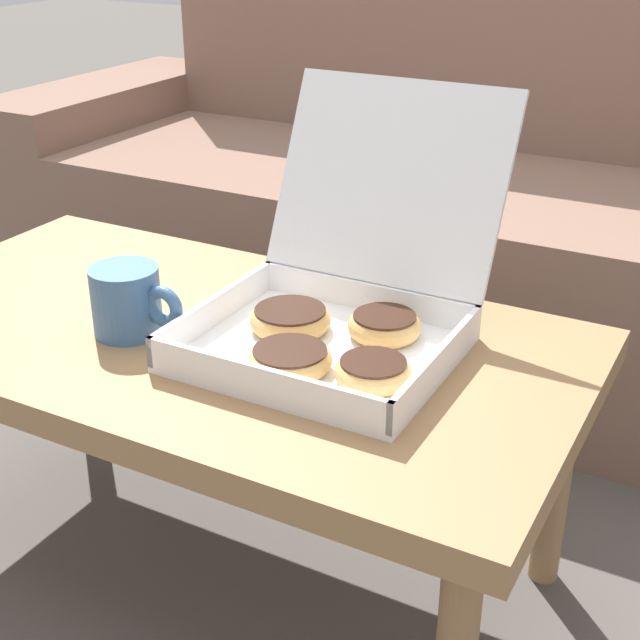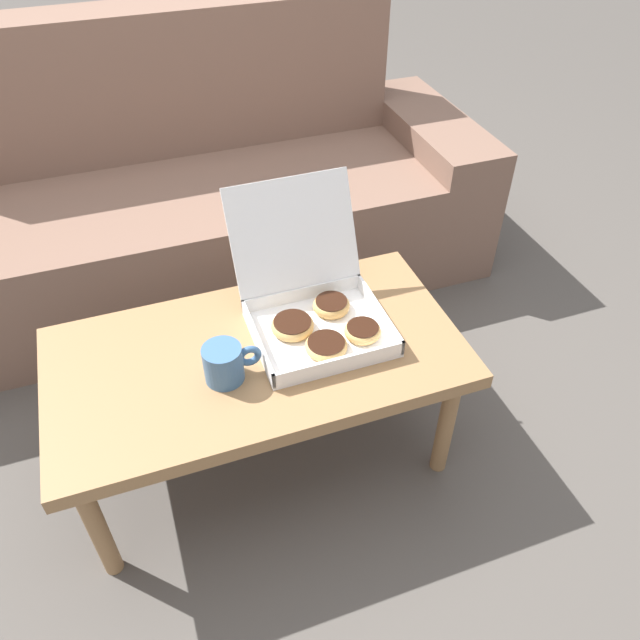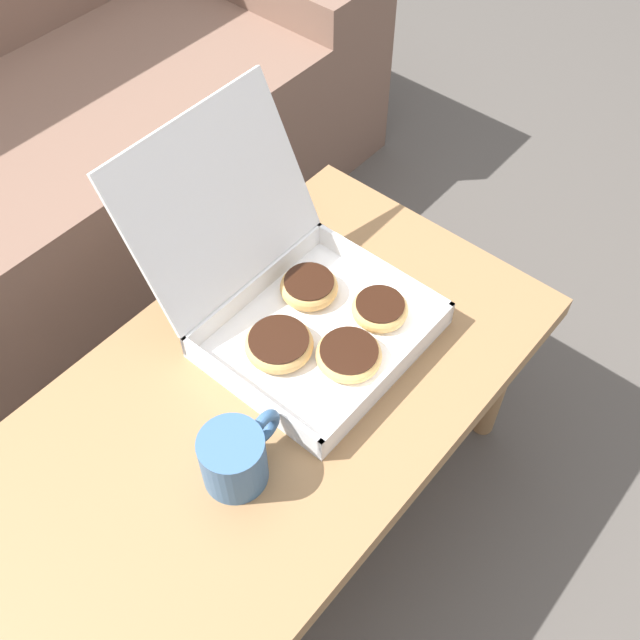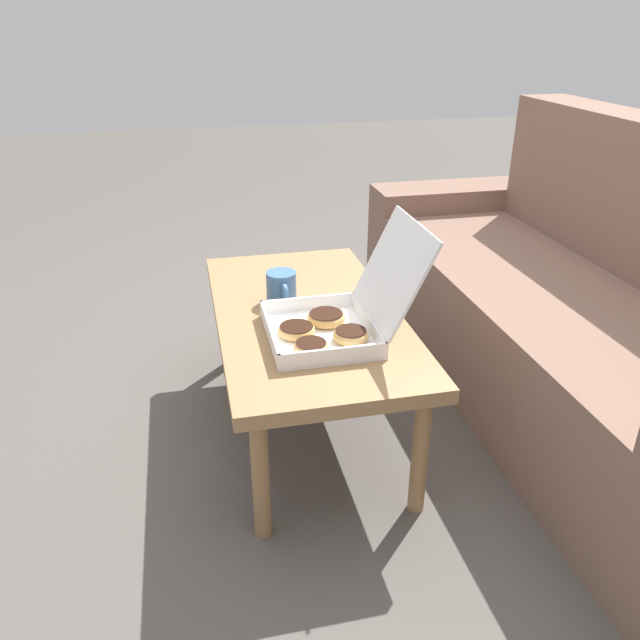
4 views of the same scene
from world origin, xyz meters
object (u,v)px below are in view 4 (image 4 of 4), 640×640
Objects in this scene: coffee_table at (307,324)px; coffee_mug at (282,287)px; couch at (580,313)px; pastry_box at (336,318)px.

coffee_table is 0.14m from coffee_mug.
couch is 0.93m from coffee_table.
couch is at bearing 90.00° from coffee_table.
couch is 1.01m from coffee_mug.
coffee_mug is at bearing -157.46° from pastry_box.
couch is 2.07× the size of coffee_table.
coffee_mug is at bearing -145.32° from coffee_table.
pastry_box reaches higher than coffee_table.
pastry_box is at bearing 15.49° from coffee_table.
coffee_mug reaches higher than coffee_table.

